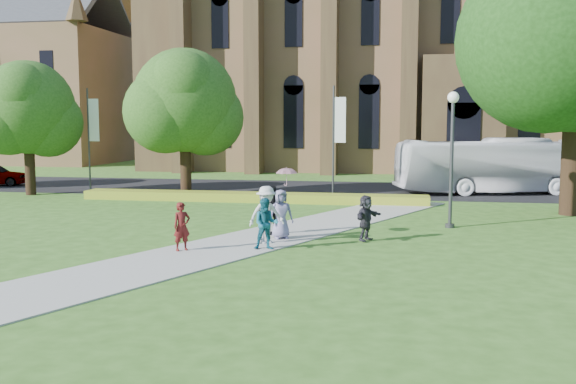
# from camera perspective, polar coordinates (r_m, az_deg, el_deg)

# --- Properties ---
(ground) EXTENTS (160.00, 160.00, 0.00)m
(ground) POSITION_cam_1_polar(r_m,az_deg,el_deg) (20.11, -6.38, -5.52)
(ground) COLOR #325C1B
(ground) RESTS_ON ground
(road) EXTENTS (160.00, 10.00, 0.02)m
(road) POSITION_cam_1_polar(r_m,az_deg,el_deg) (39.48, 1.87, 0.30)
(road) COLOR black
(road) RESTS_ON ground
(footpath) EXTENTS (15.58, 28.54, 0.04)m
(footpath) POSITION_cam_1_polar(r_m,az_deg,el_deg) (21.04, -5.61, -4.93)
(footpath) COLOR #B2B2A8
(footpath) RESTS_ON ground
(flower_hedge) EXTENTS (18.00, 1.40, 0.45)m
(flower_hedge) POSITION_cam_1_polar(r_m,az_deg,el_deg) (33.19, -3.24, -0.46)
(flower_hedge) COLOR gold
(flower_hedge) RESTS_ON ground
(cathedral) EXTENTS (52.60, 18.25, 28.00)m
(cathedral) POSITION_cam_1_polar(r_m,az_deg,el_deg) (59.43, 14.71, 14.64)
(cathedral) COLOR brown
(cathedral) RESTS_ON ground
(building_west) EXTENTS (22.00, 14.00, 18.30)m
(building_west) POSITION_cam_1_polar(r_m,az_deg,el_deg) (72.81, -23.24, 9.77)
(building_west) COLOR brown
(building_west) RESTS_ON ground
(streetlamp) EXTENTS (0.44, 0.44, 5.24)m
(streetlamp) POSITION_cam_1_polar(r_m,az_deg,el_deg) (25.45, 14.37, 4.26)
(streetlamp) COLOR #38383D
(streetlamp) RESTS_ON ground
(street_tree_0) EXTENTS (5.20, 5.20, 7.50)m
(street_tree_0) POSITION_cam_1_polar(r_m,az_deg,el_deg) (38.81, -22.16, 6.94)
(street_tree_0) COLOR #332114
(street_tree_0) RESTS_ON ground
(street_tree_1) EXTENTS (5.60, 5.60, 8.05)m
(street_tree_1) POSITION_cam_1_polar(r_m,az_deg,el_deg) (35.35, -9.18, 8.00)
(street_tree_1) COLOR #332114
(street_tree_1) RESTS_ON ground
(banner_pole_0) EXTENTS (0.70, 0.10, 6.00)m
(banner_pole_0) POSITION_cam_1_polar(r_m,az_deg,el_deg) (34.25, 4.25, 5.05)
(banner_pole_0) COLOR #38383D
(banner_pole_0) RESTS_ON ground
(banner_pole_1) EXTENTS (0.70, 0.10, 6.00)m
(banner_pole_1) POSITION_cam_1_polar(r_m,az_deg,el_deg) (38.31, -17.15, 4.92)
(banner_pole_1) COLOR #38383D
(banner_pole_1) RESTS_ON ground
(tour_coach) EXTENTS (11.69, 5.36, 3.17)m
(tour_coach) POSITION_cam_1_polar(r_m,az_deg,el_deg) (38.39, 18.02, 2.22)
(tour_coach) COLOR silver
(tour_coach) RESTS_ON road
(pedestrian_0) EXTENTS (0.66, 0.65, 1.54)m
(pedestrian_0) POSITION_cam_1_polar(r_m,az_deg,el_deg) (20.50, -9.42, -3.04)
(pedestrian_0) COLOR #521412
(pedestrian_0) RESTS_ON footpath
(pedestrian_1) EXTENTS (0.92, 0.78, 1.64)m
(pedestrian_1) POSITION_cam_1_polar(r_m,az_deg,el_deg) (20.41, -1.97, -2.85)
(pedestrian_1) COLOR #15576C
(pedestrian_1) RESTS_ON footpath
(pedestrian_2) EXTENTS (1.43, 1.30, 1.93)m
(pedestrian_2) POSITION_cam_1_polar(r_m,az_deg,el_deg) (21.43, -1.93, -2.03)
(pedestrian_2) COLOR silver
(pedestrian_2) RESTS_ON footpath
(pedestrian_3) EXTENTS (1.08, 0.98, 1.77)m
(pedestrian_3) POSITION_cam_1_polar(r_m,az_deg,el_deg) (23.17, -1.42, -1.60)
(pedestrian_3) COLOR black
(pedestrian_3) RESTS_ON footpath
(pedestrian_4) EXTENTS (0.99, 0.86, 1.72)m
(pedestrian_4) POSITION_cam_1_polar(r_m,az_deg,el_deg) (22.30, -0.63, -1.98)
(pedestrian_4) COLOR slate
(pedestrian_4) RESTS_ON footpath
(pedestrian_5) EXTENTS (1.06, 1.51, 1.57)m
(pedestrian_5) POSITION_cam_1_polar(r_m,az_deg,el_deg) (22.13, 6.94, -2.28)
(pedestrian_5) COLOR #2A2931
(pedestrian_5) RESTS_ON footpath
(parasol) EXTENTS (0.87, 0.87, 0.66)m
(parasol) POSITION_cam_1_polar(r_m,az_deg,el_deg) (22.22, -0.13, 1.08)
(parasol) COLOR #E7A3C5
(parasol) RESTS_ON pedestrian_4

